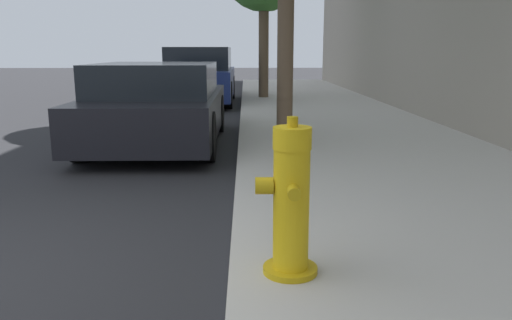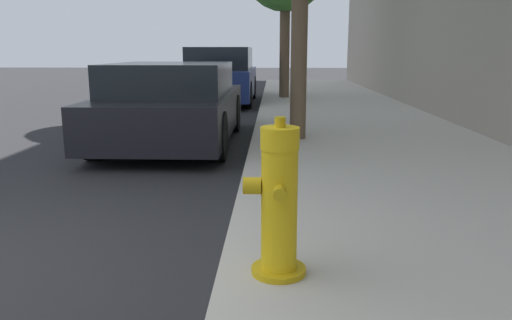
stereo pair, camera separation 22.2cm
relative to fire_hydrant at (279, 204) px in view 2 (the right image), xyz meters
The scene contains 3 objects.
fire_hydrant is the anchor object (origin of this frame).
parked_car_near 5.05m from the fire_hydrant, 107.99° to the left, with size 1.83×3.95×1.23m.
parked_car_mid 11.06m from the fire_hydrant, 97.64° to the left, with size 1.78×4.24×1.50m.
Camera 2 is at (2.17, -2.52, 1.41)m, focal length 35.00 mm.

